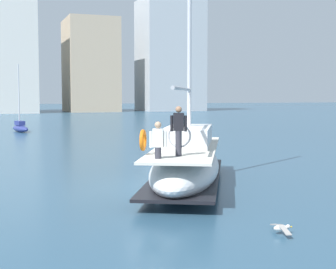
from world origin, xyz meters
TOP-DOWN VIEW (x-y plane):
  - ground_plane at (0.00, 0.00)m, footprint 400.00×400.00m
  - main_sailboat at (0.93, 0.06)m, footprint 6.49×9.65m
  - moored_catamaran at (-2.96, 31.84)m, footprint 1.72×3.95m
  - seagull at (0.63, -6.87)m, footprint 0.48×1.05m
  - waterfront_buildings at (1.65, 91.55)m, footprint 82.53×17.97m

SIDE VIEW (x-z plane):
  - ground_plane at x=0.00m, z-range 0.00..0.00m
  - seagull at x=0.63m, z-range 0.07..0.24m
  - moored_catamaran at x=-2.96m, z-range -2.69..3.62m
  - main_sailboat at x=0.93m, z-range -5.10..6.90m
  - waterfront_buildings at x=1.65m, z-range -2.26..22.70m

